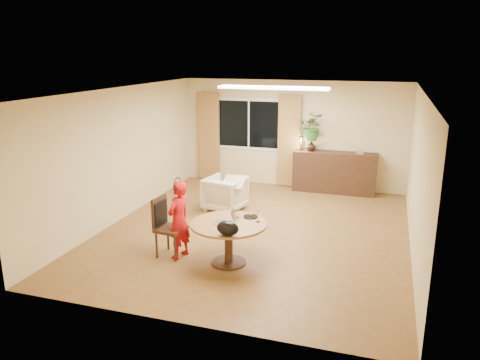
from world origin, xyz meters
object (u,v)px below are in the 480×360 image
at_px(dining_table, 229,232).
at_px(child, 179,220).
at_px(armchair, 225,194).
at_px(sideboard, 334,172).
at_px(dining_chair, 171,227).

relative_size(dining_table, child, 0.93).
relative_size(dining_table, armchair, 1.53).
relative_size(child, sideboard, 0.66).
bearing_deg(child, dining_table, 103.89).
distance_m(dining_table, sideboard, 4.61).
bearing_deg(armchair, child, 102.51).
distance_m(dining_table, child, 0.85).
height_order(armchair, sideboard, sideboard).
xyz_separation_m(dining_chair, armchair, (0.07, 2.45, -0.14)).
distance_m(dining_table, dining_chair, 0.99).
bearing_deg(sideboard, child, -113.77).
height_order(child, armchair, child).
bearing_deg(dining_table, dining_chair, -179.64).
height_order(dining_table, sideboard, sideboard).
distance_m(child, armchair, 2.47).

